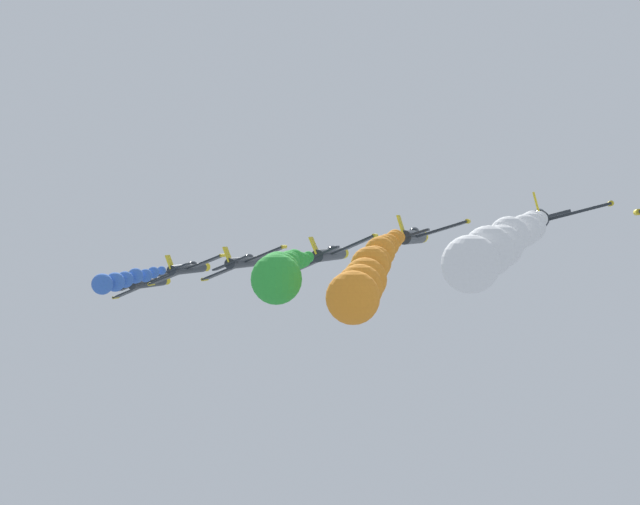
{
  "coord_description": "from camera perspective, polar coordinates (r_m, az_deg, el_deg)",
  "views": [
    {
      "loc": [
        19.73,
        -77.37,
        96.61
      ],
      "look_at": [
        0.0,
        0.0,
        94.77
      ],
      "focal_mm": 49.53,
      "sensor_mm": 36.0,
      "label": 1
    }
  ],
  "objects": [
    {
      "name": "airplane_lead",
      "position": [
        112.45,
        -11.02,
        -1.94
      ],
      "size": [
        8.99,
        10.35,
        3.93
      ],
      "rotation": [
        0.0,
        -0.39,
        0.0
      ],
      "color": "#23282D"
    },
    {
      "name": "airplane_left_inner",
      "position": [
        100.96,
        -8.52,
        -1.03
      ],
      "size": [
        9.05,
        10.35,
        3.77
      ],
      "rotation": [
        0.0,
        -0.37,
        0.0
      ],
      "color": "#23282D"
    },
    {
      "name": "smoke_trail_left_inner",
      "position": [
        88.07,
        -12.63,
        -1.73
      ],
      "size": [
        2.7,
        12.3,
        2.32
      ],
      "color": "blue"
    },
    {
      "name": "airplane_right_inner",
      "position": [
        91.33,
        -4.86,
        -0.61
      ],
      "size": [
        9.02,
        10.35,
        3.86
      ],
      "rotation": [
        0.0,
        -0.38,
        0.0
      ],
      "color": "#23282D"
    },
    {
      "name": "airplane_left_outer",
      "position": [
        80.26,
        0.65,
        -0.12
      ],
      "size": [
        8.92,
        10.35,
        4.13
      ],
      "rotation": [
        0.0,
        -0.41,
        0.0
      ],
      "color": "#23282D"
    },
    {
      "name": "smoke_trail_left_outer",
      "position": [
        57.07,
        -2.51,
        -1.18
      ],
      "size": [
        5.84,
        23.4,
        3.07
      ],
      "color": "green"
    },
    {
      "name": "airplane_right_outer",
      "position": [
        71.64,
        6.02,
        1.02
      ],
      "size": [
        9.24,
        10.35,
        3.38
      ],
      "rotation": [
        0.0,
        -0.3,
        0.0
      ],
      "color": "#23282D"
    },
    {
      "name": "smoke_trail_right_outer",
      "position": [
        52.96,
        3.06,
        -1.46
      ],
      "size": [
        3.06,
        18.17,
        5.39
      ],
      "color": "orange"
    },
    {
      "name": "airplane_trailing",
      "position": [
        62.0,
        14.08,
        2.07
      ],
      "size": [
        9.34,
        10.35,
        3.21
      ],
      "rotation": [
        0.0,
        -0.26,
        0.0
      ],
      "color": "#23282D"
    },
    {
      "name": "smoke_trail_trailing",
      "position": [
        43.3,
        11.45,
        0.42
      ],
      "size": [
        4.68,
        17.33,
        4.0
      ],
      "color": "white"
    }
  ]
}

